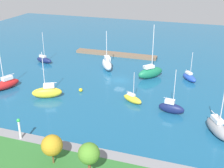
{
  "coord_description": "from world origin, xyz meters",
  "views": [
    {
      "loc": [
        -20.51,
        66.74,
        28.83
      ],
      "look_at": [
        0.0,
        6.16,
        1.5
      ],
      "focal_mm": 47.22,
      "sensor_mm": 36.0,
      "label": 1
    }
  ],
  "objects_px": {
    "park_tree_center": "(52,145)",
    "sailboat_yellow_far_south": "(132,99)",
    "park_tree_midwest": "(89,154)",
    "sailboat_gray_far_north": "(217,128)",
    "pier_dock": "(116,54)",
    "sailboat_navy_lone_north": "(171,108)",
    "mooring_buoy_yellow": "(81,90)",
    "sailboat_white_along_channel": "(107,64)",
    "sailboat_blue_center_basin": "(189,77)",
    "sailboat_green_east_end": "(150,72)",
    "harbor_beacon": "(19,127)",
    "sailboat_yellow_mid_basin": "(47,92)",
    "sailboat_navy_off_beacon": "(44,60)"
  },
  "relations": [
    {
      "from": "park_tree_center",
      "to": "sailboat_navy_lone_north",
      "type": "distance_m",
      "value": 27.12
    },
    {
      "from": "pier_dock",
      "to": "park_tree_center",
      "type": "height_order",
      "value": "park_tree_center"
    },
    {
      "from": "sailboat_navy_off_beacon",
      "to": "sailboat_blue_center_basin",
      "type": "relative_size",
      "value": 1.22
    },
    {
      "from": "park_tree_midwest",
      "to": "sailboat_green_east_end",
      "type": "bearing_deg",
      "value": -89.27
    },
    {
      "from": "pier_dock",
      "to": "sailboat_white_along_channel",
      "type": "distance_m",
      "value": 12.98
    },
    {
      "from": "sailboat_navy_off_beacon",
      "to": "mooring_buoy_yellow",
      "type": "relative_size",
      "value": 10.66
    },
    {
      "from": "harbor_beacon",
      "to": "sailboat_white_along_channel",
      "type": "bearing_deg",
      "value": -91.9
    },
    {
      "from": "sailboat_navy_off_beacon",
      "to": "mooring_buoy_yellow",
      "type": "height_order",
      "value": "sailboat_navy_off_beacon"
    },
    {
      "from": "park_tree_midwest",
      "to": "sailboat_gray_far_north",
      "type": "relative_size",
      "value": 0.56
    },
    {
      "from": "pier_dock",
      "to": "sailboat_yellow_far_south",
      "type": "xyz_separation_m",
      "value": [
        -13.86,
        30.86,
        0.46
      ]
    },
    {
      "from": "park_tree_center",
      "to": "sailboat_yellow_far_south",
      "type": "bearing_deg",
      "value": -101.73
    },
    {
      "from": "sailboat_gray_far_north",
      "to": "harbor_beacon",
      "type": "bearing_deg",
      "value": -94.38
    },
    {
      "from": "sailboat_navy_lone_north",
      "to": "mooring_buoy_yellow",
      "type": "distance_m",
      "value": 21.89
    },
    {
      "from": "harbor_beacon",
      "to": "sailboat_navy_off_beacon",
      "type": "height_order",
      "value": "sailboat_navy_off_beacon"
    },
    {
      "from": "park_tree_center",
      "to": "sailboat_yellow_mid_basin",
      "type": "relative_size",
      "value": 0.43
    },
    {
      "from": "harbor_beacon",
      "to": "sailboat_yellow_mid_basin",
      "type": "xyz_separation_m",
      "value": [
        5.13,
        -17.4,
        -1.97
      ]
    },
    {
      "from": "park_tree_center",
      "to": "sailboat_blue_center_basin",
      "type": "height_order",
      "value": "sailboat_blue_center_basin"
    },
    {
      "from": "pier_dock",
      "to": "sailboat_navy_lone_north",
      "type": "relative_size",
      "value": 2.84
    },
    {
      "from": "sailboat_blue_center_basin",
      "to": "sailboat_yellow_far_south",
      "type": "xyz_separation_m",
      "value": [
        10.51,
        16.81,
        -0.03
      ]
    },
    {
      "from": "park_tree_center",
      "to": "sailboat_blue_center_basin",
      "type": "xyz_separation_m",
      "value": [
        -15.72,
        -41.93,
        -3.38
      ]
    },
    {
      "from": "sailboat_white_along_channel",
      "to": "mooring_buoy_yellow",
      "type": "bearing_deg",
      "value": 146.79
    },
    {
      "from": "park_tree_midwest",
      "to": "park_tree_center",
      "type": "bearing_deg",
      "value": -13.77
    },
    {
      "from": "harbor_beacon",
      "to": "sailboat_white_along_channel",
      "type": "height_order",
      "value": "sailboat_white_along_channel"
    },
    {
      "from": "sailboat_white_along_channel",
      "to": "sailboat_gray_far_north",
      "type": "height_order",
      "value": "sailboat_white_along_channel"
    },
    {
      "from": "park_tree_midwest",
      "to": "sailboat_yellow_far_south",
      "type": "distance_m",
      "value": 27.1
    },
    {
      "from": "harbor_beacon",
      "to": "mooring_buoy_yellow",
      "type": "relative_size",
      "value": 4.28
    },
    {
      "from": "sailboat_blue_center_basin",
      "to": "mooring_buoy_yellow",
      "type": "bearing_deg",
      "value": -95.84
    },
    {
      "from": "sailboat_white_along_channel",
      "to": "sailboat_navy_lone_north",
      "type": "relative_size",
      "value": 1.15
    },
    {
      "from": "sailboat_white_along_channel",
      "to": "sailboat_navy_lone_north",
      "type": "distance_m",
      "value": 28.93
    },
    {
      "from": "park_tree_midwest",
      "to": "mooring_buoy_yellow",
      "type": "distance_m",
      "value": 32.01
    },
    {
      "from": "harbor_beacon",
      "to": "park_tree_midwest",
      "type": "distance_m",
      "value": 15.89
    },
    {
      "from": "park_tree_center",
      "to": "sailboat_yellow_mid_basin",
      "type": "height_order",
      "value": "sailboat_yellow_mid_basin"
    },
    {
      "from": "sailboat_white_along_channel",
      "to": "sailboat_blue_center_basin",
      "type": "distance_m",
      "value": 22.82
    },
    {
      "from": "sailboat_green_east_end",
      "to": "sailboat_blue_center_basin",
      "type": "bearing_deg",
      "value": -41.06
    },
    {
      "from": "sailboat_yellow_mid_basin",
      "to": "sailboat_blue_center_basin",
      "type": "xyz_separation_m",
      "value": [
        -29.2,
        -20.57,
        -0.48
      ]
    },
    {
      "from": "pier_dock",
      "to": "harbor_beacon",
      "type": "distance_m",
      "value": 52.1
    },
    {
      "from": "sailboat_white_along_channel",
      "to": "sailboat_navy_lone_north",
      "type": "bearing_deg",
      "value": -164.56
    },
    {
      "from": "harbor_beacon",
      "to": "sailboat_white_along_channel",
      "type": "distance_m",
      "value": 39.25
    },
    {
      "from": "sailboat_white_along_channel",
      "to": "sailboat_yellow_far_south",
      "type": "xyz_separation_m",
      "value": [
        -12.27,
        18.03,
        -0.69
      ]
    },
    {
      "from": "sailboat_white_along_channel",
      "to": "sailboat_gray_far_north",
      "type": "bearing_deg",
      "value": -161.3
    },
    {
      "from": "harbor_beacon",
      "to": "sailboat_yellow_mid_basin",
      "type": "distance_m",
      "value": 18.25
    },
    {
      "from": "sailboat_yellow_mid_basin",
      "to": "sailboat_navy_off_beacon",
      "type": "bearing_deg",
      "value": -83.76
    },
    {
      "from": "park_tree_center",
      "to": "sailboat_gray_far_north",
      "type": "relative_size",
      "value": 0.45
    },
    {
      "from": "pier_dock",
      "to": "sailboat_blue_center_basin",
      "type": "relative_size",
      "value": 3.49
    },
    {
      "from": "park_tree_center",
      "to": "sailboat_yellow_mid_basin",
      "type": "bearing_deg",
      "value": -57.74
    },
    {
      "from": "park_tree_center",
      "to": "mooring_buoy_yellow",
      "type": "distance_m",
      "value": 28.06
    },
    {
      "from": "sailboat_blue_center_basin",
      "to": "pier_dock",
      "type": "bearing_deg",
      "value": -158.78
    },
    {
      "from": "sailboat_navy_off_beacon",
      "to": "sailboat_navy_lone_north",
      "type": "distance_m",
      "value": 44.94
    },
    {
      "from": "park_tree_center",
      "to": "sailboat_blue_center_basin",
      "type": "distance_m",
      "value": 44.9
    },
    {
      "from": "harbor_beacon",
      "to": "sailboat_green_east_end",
      "type": "xyz_separation_m",
      "value": [
        -14.22,
        -36.55,
        -1.82
      ]
    }
  ]
}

